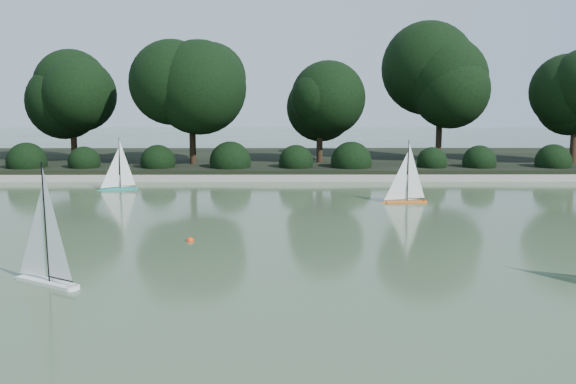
{
  "coord_description": "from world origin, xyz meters",
  "views": [
    {
      "loc": [
        -0.16,
        -9.16,
        2.42
      ],
      "look_at": [
        -0.08,
        2.26,
        0.7
      ],
      "focal_mm": 40.0,
      "sensor_mm": 36.0,
      "label": 1
    }
  ],
  "objects": [
    {
      "name": "sailboat_orange",
      "position": [
        2.54,
        5.24,
        0.24
      ],
      "size": [
        1.12,
        0.26,
        1.52
      ],
      "color": "orange",
      "rests_on": "ground"
    },
    {
      "name": "sailboat_teal",
      "position": [
        -4.51,
        7.3,
        0.23
      ],
      "size": [
        1.04,
        0.48,
        1.44
      ],
      "color": "#168F80",
      "rests_on": "ground"
    },
    {
      "name": "sailboat_white_a",
      "position": [
        -3.31,
        -1.05,
        0.27
      ],
      "size": [
        1.14,
        0.8,
        1.7
      ],
      "color": "white",
      "rests_on": "ground"
    },
    {
      "name": "race_buoy",
      "position": [
        -1.73,
        1.37,
        0.0
      ],
      "size": [
        0.13,
        0.13,
        0.13
      ],
      "primitive_type": "sphere",
      "color": "red",
      "rests_on": "ground"
    },
    {
      "name": "ground",
      "position": [
        0.0,
        0.0,
        0.0
      ],
      "size": [
        80.0,
        80.0,
        0.0
      ],
      "primitive_type": "plane",
      "color": "#364529",
      "rests_on": "ground"
    },
    {
      "name": "shrub_hedge",
      "position": [
        0.0,
        9.9,
        0.45
      ],
      "size": [
        29.1,
        1.1,
        1.1
      ],
      "color": "black",
      "rests_on": "ground"
    },
    {
      "name": "pond_coping",
      "position": [
        0.0,
        9.0,
        0.09
      ],
      "size": [
        40.0,
        0.35,
        0.18
      ],
      "primitive_type": "cube",
      "color": "gray",
      "rests_on": "ground"
    },
    {
      "name": "far_bank",
      "position": [
        0.0,
        13.0,
        0.15
      ],
      "size": [
        40.0,
        8.0,
        0.3
      ],
      "primitive_type": "cube",
      "color": "black",
      "rests_on": "ground"
    },
    {
      "name": "tree_line",
      "position": [
        1.23,
        11.44,
        2.64
      ],
      "size": [
        26.31,
        3.93,
        4.39
      ],
      "color": "black",
      "rests_on": "ground"
    }
  ]
}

